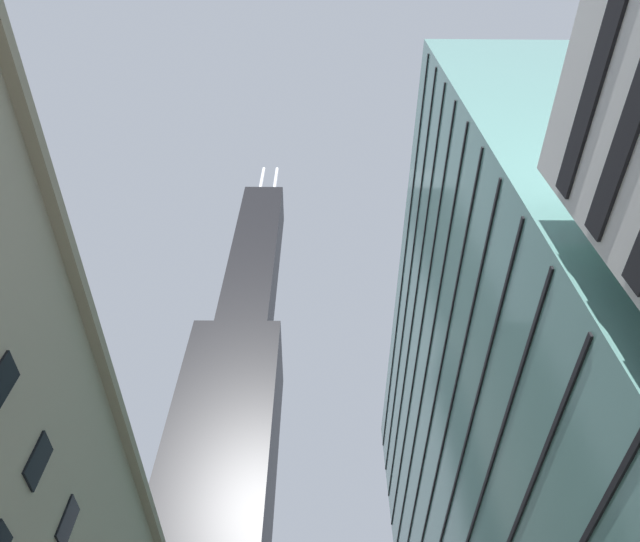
% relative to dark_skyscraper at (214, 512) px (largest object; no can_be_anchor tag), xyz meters
% --- Properties ---
extents(dark_skyscraper, '(26.16, 26.16, 183.01)m').
position_rel_dark_skyscraper_xyz_m(dark_skyscraper, '(0.00, 0.00, 0.00)').
color(dark_skyscraper, black).
rests_on(dark_skyscraper, ground).
extents(glass_office_midrise, '(19.18, 55.57, 55.09)m').
position_rel_dark_skyscraper_xyz_m(glass_office_midrise, '(36.14, -46.54, -25.33)').
color(glass_office_midrise, slate).
rests_on(glass_office_midrise, ground).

